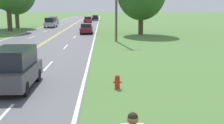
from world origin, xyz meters
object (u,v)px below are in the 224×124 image
car_maroon_sedan_mid_near (87,28)px  car_red_sedan_distant (88,19)px  car_black_sedan_horizon (95,18)px  car_silver_van_mid_far (51,22)px  car_dark_blue_suv_receding (53,20)px  car_dark_grey_van_approaching (13,68)px  fire_hydrant (117,82)px

car_maroon_sedan_mid_near → car_red_sedan_distant: bearing=-177.6°
car_red_sedan_distant → car_black_sedan_horizon: bearing=173.2°
car_silver_van_mid_far → car_red_sedan_distant: size_ratio=0.87×
car_black_sedan_horizon → car_red_sedan_distant: bearing=-7.6°
car_dark_blue_suv_receding → car_red_sedan_distant: car_dark_blue_suv_receding is taller
car_dark_grey_van_approaching → car_red_sedan_distant: bearing=178.9°
car_dark_grey_van_approaching → car_black_sedan_horizon: 68.01m
fire_hydrant → car_black_sedan_horizon: car_black_sedan_horizon is taller
car_dark_blue_suv_receding → car_red_sedan_distant: bearing=-46.7°
car_silver_van_mid_far → car_red_sedan_distant: (6.22, 16.82, -0.22)m
car_dark_grey_van_approaching → car_silver_van_mid_far: size_ratio=0.97×
car_red_sedan_distant → car_black_sedan_horizon: car_black_sedan_horizon is taller
fire_hydrant → car_maroon_sedan_mid_near: (-3.00, 28.44, 0.42)m
car_maroon_sedan_mid_near → car_red_sedan_distant: (-1.24, 29.32, -0.01)m
car_red_sedan_distant → car_dark_grey_van_approaching: bearing=1.2°
car_red_sedan_distant → car_silver_van_mid_far: bearing=-18.4°
fire_hydrant → car_dark_grey_van_approaching: (-4.93, 0.23, 0.65)m
car_silver_van_mid_far → car_black_sedan_horizon: bearing=-14.7°
car_dark_blue_suv_receding → car_black_sedan_horizon: car_dark_blue_suv_receding is taller
fire_hydrant → car_silver_van_mid_far: size_ratio=0.16×
car_dark_grey_van_approaching → car_silver_van_mid_far: (-5.53, 40.70, -0.03)m
car_dark_blue_suv_receding → car_dark_grey_van_approaching: bearing=-174.8°
car_dark_blue_suv_receding → car_black_sedan_horizon: bearing=-28.8°
car_dark_blue_suv_receding → car_maroon_sedan_mid_near: bearing=-160.9°
fire_hydrant → car_black_sedan_horizon: 68.26m
car_dark_blue_suv_receding → car_red_sedan_distant: 10.45m
fire_hydrant → car_silver_van_mid_far: car_silver_van_mid_far is taller
car_dark_blue_suv_receding → car_red_sedan_distant: size_ratio=0.87×
car_silver_van_mid_far → car_dark_grey_van_approaching: bearing=-171.0°
car_maroon_sedan_mid_near → fire_hydrant: bearing=5.9°
fire_hydrant → car_maroon_sedan_mid_near: 28.60m
car_maroon_sedan_mid_near → car_dark_blue_suv_receding: car_dark_blue_suv_receding is taller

